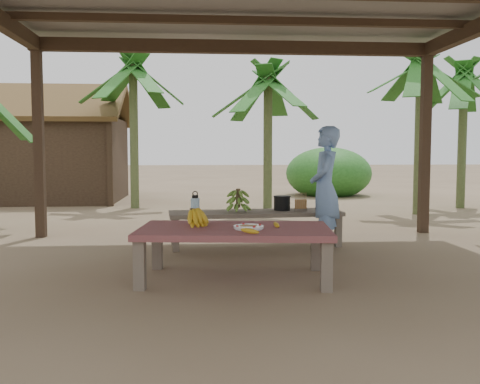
{
  "coord_description": "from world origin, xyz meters",
  "views": [
    {
      "loc": [
        -0.56,
        -5.43,
        1.23
      ],
      "look_at": [
        -0.13,
        0.08,
        0.8
      ],
      "focal_mm": 40.0,
      "sensor_mm": 36.0,
      "label": 1
    }
  ],
  "objects": [
    {
      "name": "banana_plant_far",
      "position": [
        5.03,
        5.56,
        2.56
      ],
      "size": [
        1.8,
        1.8,
        3.04
      ],
      "color": "#596638",
      "rests_on": "ground"
    },
    {
      "name": "water_flask",
      "position": [
        -0.6,
        -0.06,
        0.64
      ],
      "size": [
        0.09,
        0.09,
        0.32
      ],
      "color": "teal",
      "rests_on": "work_table"
    },
    {
      "name": "ripe_banana_bunch",
      "position": [
        -0.63,
        -0.25,
        0.59
      ],
      "size": [
        0.39,
        0.37,
        0.19
      ],
      "primitive_type": null,
      "rotation": [
        0.0,
        0.0,
        -0.41
      ],
      "color": "gold",
      "rests_on": "work_table"
    },
    {
      "name": "bench",
      "position": [
        0.16,
        1.35,
        0.39
      ],
      "size": [
        2.24,
        0.77,
        0.45
      ],
      "rotation": [
        0.0,
        0.0,
        0.08
      ],
      "color": "brown",
      "rests_on": "ground"
    },
    {
      "name": "cooking_pot",
      "position": [
        0.52,
        1.45,
        0.54
      ],
      "size": [
        0.21,
        0.21,
        0.18
      ],
      "primitive_type": "cylinder",
      "color": "black",
      "rests_on": "bench"
    },
    {
      "name": "green_banana_stalk",
      "position": [
        -0.06,
        1.33,
        0.6
      ],
      "size": [
        0.29,
        0.29,
        0.31
      ],
      "primitive_type": null,
      "rotation": [
        0.0,
        0.0,
        0.08
      ],
      "color": "#598C2D",
      "rests_on": "bench"
    },
    {
      "name": "banana_plant_ne",
      "position": [
        3.66,
        4.55,
        2.64
      ],
      "size": [
        1.8,
        1.8,
        3.13
      ],
      "color": "#596638",
      "rests_on": "ground"
    },
    {
      "name": "work_table",
      "position": [
        -0.22,
        -0.41,
        0.43
      ],
      "size": [
        1.9,
        1.19,
        0.5
      ],
      "rotation": [
        0.0,
        0.0,
        -0.11
      ],
      "color": "brown",
      "rests_on": "ground"
    },
    {
      "name": "woman",
      "position": [
        0.99,
        1.04,
        0.77
      ],
      "size": [
        0.5,
        0.64,
        1.53
      ],
      "primitive_type": "imported",
      "rotation": [
        0.0,
        0.0,
        -1.84
      ],
      "color": "#6B8FCB",
      "rests_on": "ground"
    },
    {
      "name": "loose_banana_side",
      "position": [
        0.18,
        -0.41,
        0.52
      ],
      "size": [
        0.05,
        0.13,
        0.04
      ],
      "primitive_type": "ellipsoid",
      "rotation": [
        0.0,
        0.0,
        0.06
      ],
      "color": "gold",
      "rests_on": "work_table"
    },
    {
      "name": "hut",
      "position": [
        -4.5,
        8.0,
        1.1
      ],
      "size": [
        4.4,
        3.43,
        2.85
      ],
      "color": "black",
      "rests_on": "ground"
    },
    {
      "name": "skewer_rack",
      "position": [
        0.75,
        1.35,
        0.57
      ],
      "size": [
        0.19,
        0.09,
        0.24
      ],
      "primitive_type": null,
      "rotation": [
        0.0,
        0.0,
        0.08
      ],
      "color": "#A57F47",
      "rests_on": "bench"
    },
    {
      "name": "plate",
      "position": [
        -0.1,
        -0.53,
        0.52
      ],
      "size": [
        0.28,
        0.28,
        0.04
      ],
      "color": "white",
      "rests_on": "work_table"
    },
    {
      "name": "banana_plant_nw",
      "position": [
        -1.92,
        6.08,
        2.74
      ],
      "size": [
        1.8,
        1.8,
        3.23
      ],
      "color": "#596638",
      "rests_on": "ground"
    },
    {
      "name": "ground",
      "position": [
        0.0,
        0.0,
        0.0
      ],
      "size": [
        80.0,
        80.0,
        0.0
      ],
      "primitive_type": "plane",
      "color": "brown",
      "rests_on": "ground"
    },
    {
      "name": "banana_plant_n",
      "position": [
        0.85,
        5.4,
        2.42
      ],
      "size": [
        1.8,
        1.8,
        2.91
      ],
      "color": "#596638",
      "rests_on": "ground"
    },
    {
      "name": "loose_banana_front",
      "position": [
        -0.11,
        -0.79,
        0.52
      ],
      "size": [
        0.17,
        0.1,
        0.04
      ],
      "primitive_type": "ellipsoid",
      "rotation": [
        0.0,
        0.0,
        1.2
      ],
      "color": "gold",
      "rests_on": "work_table"
    }
  ]
}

